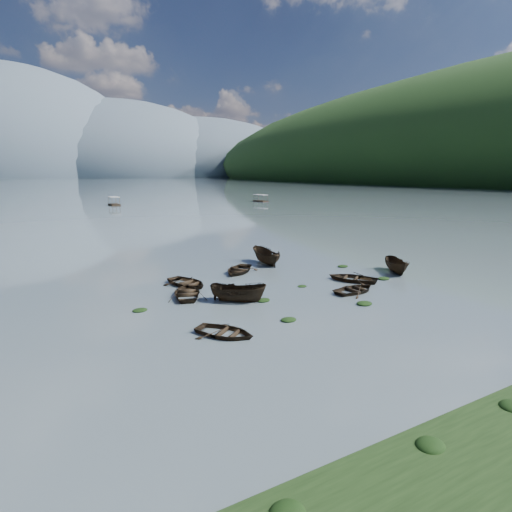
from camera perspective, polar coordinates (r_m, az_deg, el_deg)
name	(u,v)px	position (r m, az deg, el deg)	size (l,w,h in m)	color
ground_plane	(340,316)	(28.14, 11.85, -8.43)	(2400.00, 2400.00, 0.00)	slate
haze_mtn_b	(11,177)	(921.01, -31.59, 9.55)	(520.00, 520.00, 340.00)	#475666
haze_mtn_c	(118,177)	(933.37, -19.08, 10.64)	(520.00, 520.00, 260.00)	#475666
haze_mtn_d	(197,176)	(979.91, -8.47, 11.18)	(520.00, 520.00, 220.00)	#475666
rowboat_0	(225,335)	(24.62, -4.48, -11.22)	(2.73, 3.82, 0.79)	black
rowboat_1	(188,296)	(32.40, -9.75, -5.62)	(3.10, 4.34, 0.90)	black
rowboat_2	(238,301)	(30.60, -2.58, -6.51)	(1.64, 4.37, 1.69)	black
rowboat_3	(352,281)	(37.33, 13.61, -3.44)	(3.13, 4.38, 0.91)	black
rowboat_4	(355,292)	(33.90, 13.98, -5.02)	(2.80, 3.92, 0.81)	black
rowboat_5	(396,273)	(41.49, 19.40, -2.26)	(1.64, 4.36, 1.68)	black
rowboat_6	(187,285)	(35.34, -9.81, -4.14)	(3.08, 4.32, 0.89)	black
rowboat_7	(239,272)	(39.27, -2.51, -2.35)	(3.14, 4.40, 0.91)	black
rowboat_8	(266,264)	(42.90, 1.39, -1.12)	(1.84, 4.88, 1.88)	black
weed_clump_0	(289,321)	(26.89, 4.67, -9.18)	(1.09, 0.89, 0.24)	black
weed_clump_1	(263,301)	(30.68, 1.00, -6.45)	(1.13, 0.90, 0.25)	black
weed_clump_2	(364,304)	(30.99, 15.22, -6.69)	(1.25, 1.00, 0.27)	black
weed_clump_3	(352,282)	(36.96, 13.53, -3.59)	(0.78, 0.66, 0.17)	black
weed_clump_4	(384,279)	(38.60, 17.77, -3.18)	(1.19, 0.95, 0.25)	black
weed_clump_5	(140,311)	(29.74, -16.25, -7.54)	(1.06, 0.85, 0.22)	black
weed_clump_6	(302,287)	(34.66, 6.60, -4.36)	(0.84, 0.70, 0.18)	black
weed_clump_7	(343,267)	(42.49, 12.30, -1.52)	(1.15, 0.92, 0.25)	black
pontoon_centre	(114,205)	(127.52, -19.58, 6.85)	(2.62, 6.28, 2.41)	black
pontoon_right	(261,202)	(135.60, 0.67, 7.79)	(2.40, 5.76, 2.21)	black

